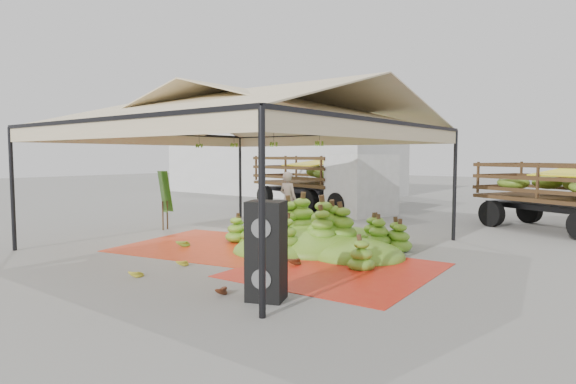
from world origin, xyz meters
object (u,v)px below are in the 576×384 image
Objects in this scene: banana_heap at (313,225)px; vendor at (288,200)px; speaker_stack at (266,251)px; truck_left at (324,176)px.

vendor is (-2.56, 2.29, 0.32)m from banana_heap.
truck_left is at bearing 96.86° from speaker_stack.
banana_heap is 3.45m from vendor.
speaker_stack is at bearing -44.51° from truck_left.
vendor is 0.25× the size of truck_left.
banana_heap is 3.40× the size of speaker_stack.
truck_left reaches higher than speaker_stack.
vendor reaches higher than speaker_stack.
banana_heap is 0.75× the size of truck_left.
truck_left is (-1.92, 4.95, 0.55)m from vendor.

